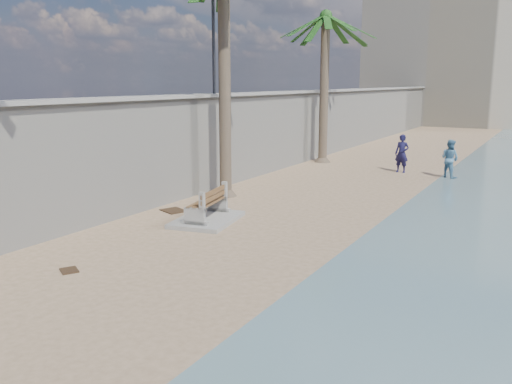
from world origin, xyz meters
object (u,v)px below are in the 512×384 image
at_px(bench_far, 207,208).
at_px(person_a, 402,151).
at_px(person_b, 450,157).
at_px(palm_back, 326,18).

xyz_separation_m(bench_far, person_a, (2.67, 11.66, 0.57)).
height_order(bench_far, person_a, person_a).
distance_m(bench_far, person_b, 12.27).
xyz_separation_m(person_a, person_b, (2.15, -0.38, -0.08)).
distance_m(palm_back, person_b, 9.11).
bearing_deg(palm_back, person_b, -14.02).
xyz_separation_m(bench_far, person_b, (4.82, 11.27, 0.49)).
bearing_deg(person_b, palm_back, 11.96).
bearing_deg(person_b, person_a, 15.85).
relative_size(palm_back, person_b, 4.44).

